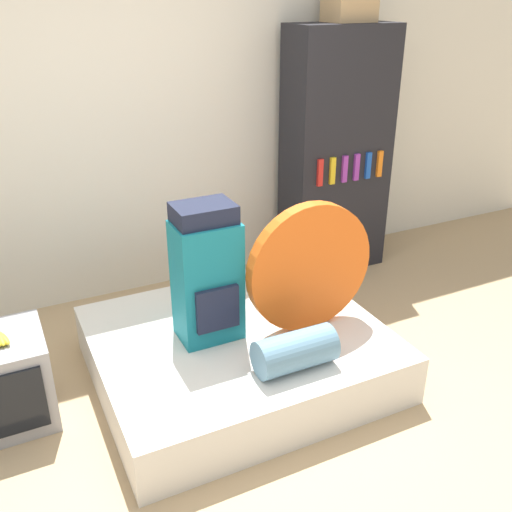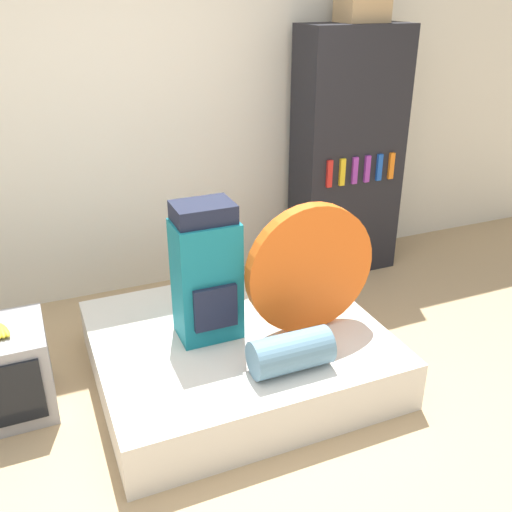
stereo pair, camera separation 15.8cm
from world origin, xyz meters
name	(u,v)px [view 2 (the right image)]	position (x,y,z in m)	size (l,w,h in m)	color
ground_plane	(243,458)	(0.00, 0.00, 0.00)	(16.00, 16.00, 0.00)	tan
wall_back	(133,112)	(0.00, 1.98, 1.30)	(8.00, 0.05, 2.60)	silver
bed	(238,352)	(0.22, 0.64, 0.15)	(1.59, 1.38, 0.29)	silver
backpack	(206,274)	(0.07, 0.68, 0.67)	(0.34, 0.28, 0.77)	#14707F
tent_bag	(310,269)	(0.61, 0.52, 0.67)	(0.75, 0.08, 0.75)	#E05B19
sleeping_roll	(291,352)	(0.35, 0.20, 0.39)	(0.42, 0.20, 0.20)	#5B849E
television	(2,372)	(-1.03, 0.82, 0.24)	(0.48, 0.48, 0.48)	#939399
bookshelf	(347,155)	(1.52, 1.67, 0.92)	(0.79, 0.40, 1.85)	black
cardboard_box	(362,6)	(1.58, 1.70, 1.95)	(0.32, 0.26, 0.21)	tan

